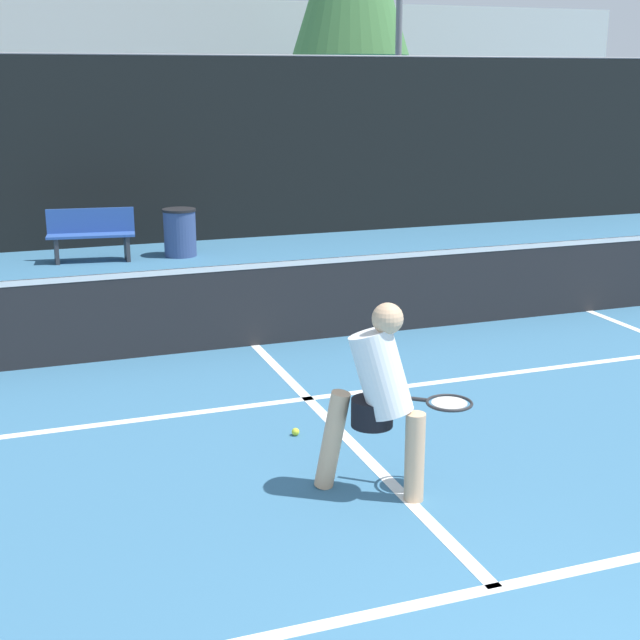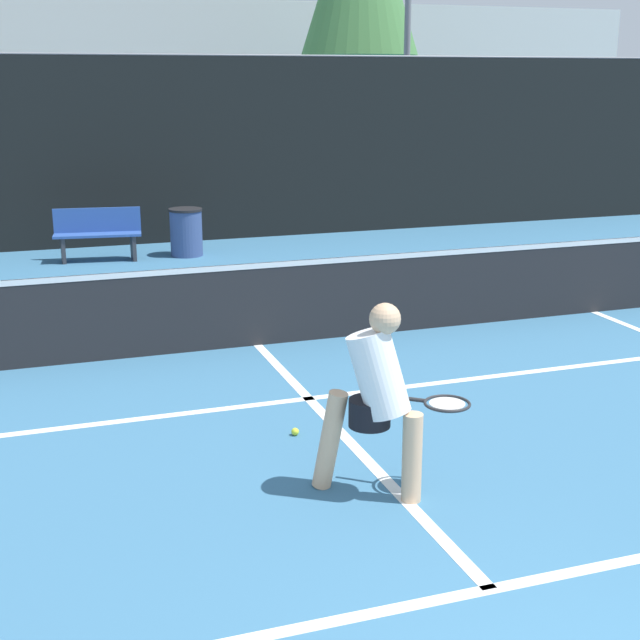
{
  "view_description": "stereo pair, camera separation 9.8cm",
  "coord_description": "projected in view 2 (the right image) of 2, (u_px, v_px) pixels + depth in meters",
  "views": [
    {
      "loc": [
        -2.58,
        -1.99,
        2.96
      ],
      "look_at": [
        -0.11,
        4.89,
        0.95
      ],
      "focal_mm": 50.0,
      "sensor_mm": 36.0,
      "label": 1
    },
    {
      "loc": [
        -2.49,
        -2.02,
        2.96
      ],
      "look_at": [
        -0.11,
        4.89,
        0.95
      ],
      "focal_mm": 50.0,
      "sensor_mm": 36.0,
      "label": 2
    }
  ],
  "objects": [
    {
      "name": "court_center_mark",
      "position": [
        338.0,
        429.0,
        7.72
      ],
      "size": [
        0.1,
        5.28,
        0.01
      ],
      "primitive_type": "cube",
      "color": "white",
      "rests_on": "ground"
    },
    {
      "name": "fence_back",
      "position": [
        156.0,
        151.0,
        15.89
      ],
      "size": [
        24.0,
        0.06,
        3.33
      ],
      "color": "black",
      "rests_on": "ground"
    },
    {
      "name": "tennis_ball_scattered_2",
      "position": [
        295.0,
        432.0,
        7.58
      ],
      "size": [
        0.07,
        0.07,
        0.07
      ],
      "primitive_type": "sphere",
      "color": "#D1E033",
      "rests_on": "ground"
    },
    {
      "name": "trash_bin",
      "position": [
        186.0,
        232.0,
        15.05
      ],
      "size": [
        0.57,
        0.57,
        0.8
      ],
      "color": "#384C7F",
      "rests_on": "ground"
    },
    {
      "name": "building_far",
      "position": [
        90.0,
        88.0,
        26.94
      ],
      "size": [
        36.0,
        2.4,
        5.16
      ],
      "primitive_type": "cube",
      "color": "beige",
      "rests_on": "ground"
    },
    {
      "name": "net",
      "position": [
        257.0,
        302.0,
        9.99
      ],
      "size": [
        11.09,
        0.09,
        1.07
      ],
      "color": "slate",
      "rests_on": "ground"
    },
    {
      "name": "court_baseline_near",
      "position": [
        490.0,
        589.0,
        5.31
      ],
      "size": [
        11.0,
        0.1,
        0.01
      ],
      "primitive_type": "cube",
      "color": "white",
      "rests_on": "ground"
    },
    {
      "name": "court_service_line",
      "position": [
        309.0,
        398.0,
        8.44
      ],
      "size": [
        8.25,
        0.1,
        0.01
      ],
      "primitive_type": "cube",
      "color": "white",
      "rests_on": "ground"
    },
    {
      "name": "courtside_bench",
      "position": [
        98.0,
        233.0,
        14.64
      ],
      "size": [
        1.44,
        0.57,
        0.86
      ],
      "rotation": [
        0.0,
        0.0,
        -0.14
      ],
      "color": "#2D519E",
      "rests_on": "ground"
    },
    {
      "name": "player_practicing",
      "position": [
        377.0,
        394.0,
        6.31
      ],
      "size": [
        1.17,
        0.7,
        1.46
      ],
      "rotation": [
        0.0,
        0.0,
        -0.68
      ],
      "color": "#DBAD84",
      "rests_on": "ground"
    }
  ]
}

